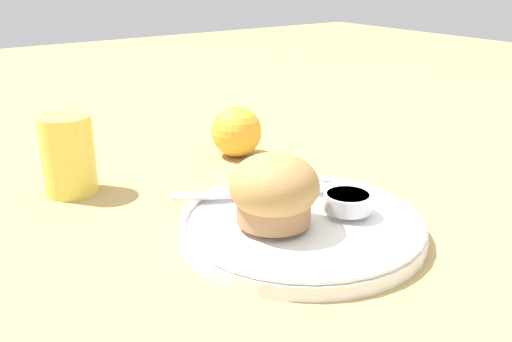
{
  "coord_description": "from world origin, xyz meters",
  "views": [
    {
      "loc": [
        -0.32,
        -0.42,
        0.26
      ],
      "look_at": [
        -0.0,
        0.03,
        0.06
      ],
      "focal_mm": 40.0,
      "sensor_mm": 36.0,
      "label": 1
    }
  ],
  "objects_px": {
    "muffin": "(274,191)",
    "juice_glass": "(68,155)",
    "orange_fruit": "(236,132)",
    "butter_knife": "(262,191)"
  },
  "relations": [
    {
      "from": "orange_fruit",
      "to": "butter_knife",
      "type": "bearing_deg",
      "value": -114.94
    },
    {
      "from": "orange_fruit",
      "to": "juice_glass",
      "type": "xyz_separation_m",
      "value": [
        -0.23,
        0.0,
        0.01
      ]
    },
    {
      "from": "muffin",
      "to": "butter_knife",
      "type": "bearing_deg",
      "value": 62.74
    },
    {
      "from": "muffin",
      "to": "butter_knife",
      "type": "relative_size",
      "value": 0.48
    },
    {
      "from": "muffin",
      "to": "juice_glass",
      "type": "height_order",
      "value": "juice_glass"
    },
    {
      "from": "juice_glass",
      "to": "butter_knife",
      "type": "bearing_deg",
      "value": -48.11
    },
    {
      "from": "orange_fruit",
      "to": "juice_glass",
      "type": "height_order",
      "value": "juice_glass"
    },
    {
      "from": "muffin",
      "to": "juice_glass",
      "type": "xyz_separation_m",
      "value": [
        -0.12,
        0.24,
        -0.01
      ]
    },
    {
      "from": "muffin",
      "to": "orange_fruit",
      "type": "bearing_deg",
      "value": 64.42
    },
    {
      "from": "muffin",
      "to": "butter_knife",
      "type": "distance_m",
      "value": 0.08
    }
  ]
}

